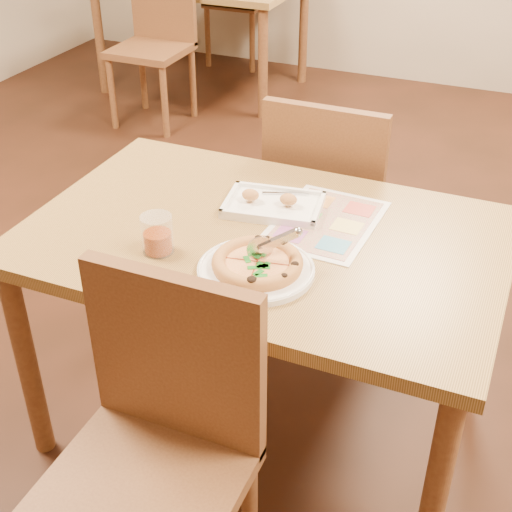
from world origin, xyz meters
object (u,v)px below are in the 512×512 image
at_px(chair_near, 159,422).
at_px(pizza_cutter, 273,243).
at_px(glass_tumbler, 157,236).
at_px(menu, 326,222).
at_px(bg_chair_near, 157,26).
at_px(appetizer_tray, 273,205).
at_px(dining_table, 264,259).
at_px(pizza, 257,263).
at_px(plate, 256,270).
at_px(chair_far, 329,189).

height_order(chair_near, pizza_cutter, chair_near).
bearing_deg(glass_tumbler, menu, 41.18).
xyz_separation_m(chair_near, menu, (0.14, 0.72, 0.16)).
distance_m(bg_chair_near, pizza_cutter, 2.91).
bearing_deg(appetizer_tray, pizza_cutter, -68.11).
xyz_separation_m(dining_table, glass_tumbler, (-0.22, -0.19, 0.13)).
xyz_separation_m(dining_table, pizza, (0.06, -0.18, 0.11)).
distance_m(bg_chair_near, menu, 2.72).
relative_size(plate, appetizer_tray, 0.98).
height_order(appetizer_tray, menu, appetizer_tray).
bearing_deg(appetizer_tray, glass_tumbler, -120.29).
distance_m(pizza, pizza_cutter, 0.07).
height_order(bg_chair_near, appetizer_tray, bg_chair_near).
xyz_separation_m(dining_table, menu, (0.14, 0.12, 0.09)).
xyz_separation_m(chair_far, plate, (0.06, -0.79, 0.16)).
bearing_deg(pizza, plate, -113.38).
bearing_deg(pizza_cutter, appetizer_tray, 76.14).
height_order(pizza_cutter, glass_tumbler, pizza_cutter).
relative_size(chair_near, plate, 1.60).
bearing_deg(chair_near, bg_chair_near, 119.74).
distance_m(plate, appetizer_tray, 0.33).
xyz_separation_m(dining_table, chair_near, (0.00, -0.60, -0.07)).
height_order(chair_near, pizza, chair_near).
bearing_deg(bg_chair_near, plate, -55.24).
bearing_deg(dining_table, plate, -73.35).
bearing_deg(menu, plate, -105.07).
distance_m(dining_table, appetizer_tray, 0.17).
bearing_deg(glass_tumbler, pizza, 2.33).
xyz_separation_m(pizza, glass_tumbler, (-0.28, -0.01, 0.02)).
relative_size(chair_near, chair_far, 1.00).
bearing_deg(chair_near, chair_far, 90.00).
xyz_separation_m(chair_near, pizza_cutter, (0.09, 0.45, 0.23)).
bearing_deg(chair_far, plate, 94.07).
xyz_separation_m(bg_chair_near, plate, (1.66, -2.39, 0.16)).
bearing_deg(menu, glass_tumbler, -138.82).
relative_size(chair_near, menu, 1.25).
bearing_deg(appetizer_tray, dining_table, -78.56).
xyz_separation_m(plate, pizza, (0.00, 0.00, 0.02)).
bearing_deg(chair_near, glass_tumbler, 118.21).
xyz_separation_m(pizza_cutter, appetizer_tray, (-0.12, 0.29, -0.07)).
distance_m(chair_far, menu, 0.53).
height_order(pizza_cutter, appetizer_tray, pizza_cutter).
relative_size(chair_near, bg_chair_near, 1.00).
bearing_deg(appetizer_tray, chair_near, -87.90).
xyz_separation_m(plate, pizza_cutter, (0.03, 0.03, 0.07)).
xyz_separation_m(pizza_cutter, menu, (0.05, 0.27, -0.08)).
distance_m(dining_table, plate, 0.22).
bearing_deg(glass_tumbler, chair_near, -61.79).
xyz_separation_m(chair_far, glass_tumbler, (-0.22, -0.80, 0.20)).
distance_m(chair_near, chair_far, 1.20).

